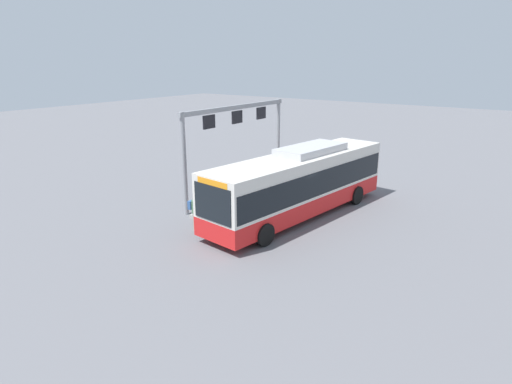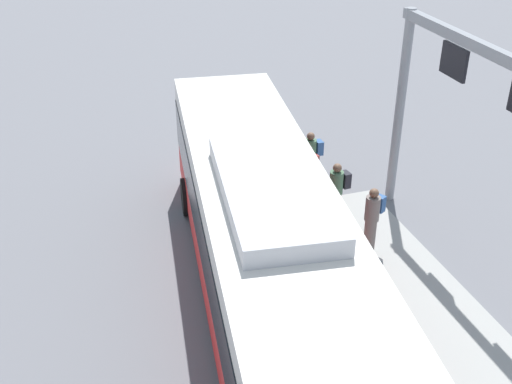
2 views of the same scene
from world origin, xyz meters
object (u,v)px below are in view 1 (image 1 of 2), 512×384
person_boarding (195,212)px  person_waiting_near (229,197)px  person_waiting_mid (241,190)px  person_waiting_far (214,209)px  trash_bin (296,172)px  bus_main (300,181)px

person_boarding → person_waiting_near: (-2.21, 0.22, 0.16)m
person_waiting_near → person_waiting_mid: size_ratio=1.00×
person_waiting_mid → person_waiting_far: bearing=-109.3°
person_waiting_mid → trash_bin: person_waiting_mid is taller
person_waiting_mid → person_waiting_far: person_waiting_mid is taller
bus_main → person_waiting_far: bus_main is taller
person_waiting_near → trash_bin: (-7.83, -0.66, -0.44)m
person_waiting_near → person_waiting_mid: (-1.37, -0.28, 0.00)m
person_boarding → person_waiting_near: person_waiting_near is taller
person_waiting_near → person_waiting_far: person_waiting_near is taller
person_boarding → person_waiting_mid: 3.59m
person_boarding → person_waiting_mid: bearing=88.5°
person_waiting_far → person_waiting_mid: bearing=81.1°
bus_main → person_boarding: bearing=-25.8°
bus_main → person_waiting_mid: (0.91, -2.99, -0.76)m
person_boarding → person_waiting_far: (-0.81, 0.46, 0.00)m
person_boarding → person_waiting_far: same height
person_waiting_far → trash_bin: person_waiting_far is taller
person_boarding → person_waiting_far: 0.93m
bus_main → person_waiting_near: size_ratio=7.08×
bus_main → trash_bin: size_ratio=13.14×
bus_main → person_boarding: (4.49, -2.94, -0.92)m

